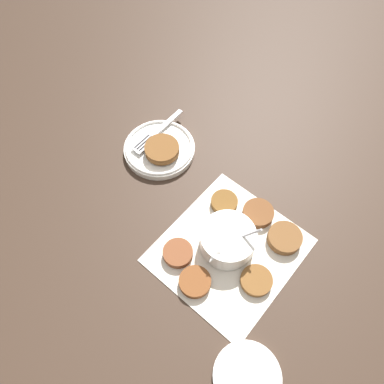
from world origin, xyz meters
name	(u,v)px	position (x,y,z in m)	size (l,w,h in m)	color
ground_plane	(238,257)	(0.00, 0.00, 0.00)	(4.00, 4.00, 0.00)	#38281E
napkin	(230,249)	(0.00, -0.02, 0.00)	(0.30, 0.28, 0.00)	silver
sauce_bowl	(227,241)	(-0.01, -0.03, 0.03)	(0.12, 0.11, 0.09)	white
fritter_0	(256,280)	(0.02, 0.06, 0.01)	(0.06, 0.06, 0.01)	brown
fritter_1	(258,213)	(-0.10, -0.02, 0.01)	(0.07, 0.07, 0.02)	brown
fritter_2	(178,253)	(0.07, -0.10, 0.01)	(0.06, 0.06, 0.02)	brown
fritter_3	(285,238)	(-0.09, 0.06, 0.01)	(0.07, 0.07, 0.02)	brown
fritter_4	(195,282)	(0.10, -0.04, 0.01)	(0.06, 0.06, 0.02)	brown
fritter_5	(224,202)	(-0.08, -0.09, 0.01)	(0.06, 0.06, 0.02)	brown
serving_plate	(159,148)	(-0.11, -0.30, 0.01)	(0.17, 0.17, 0.02)	white
fritter_on_plate	(162,149)	(-0.11, -0.28, 0.03)	(0.08, 0.08, 0.02)	brown
fork	(154,135)	(-0.13, -0.33, 0.02)	(0.17, 0.03, 0.00)	silver
extra_saucer	(247,377)	(0.18, 0.13, 0.01)	(0.12, 0.12, 0.01)	white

